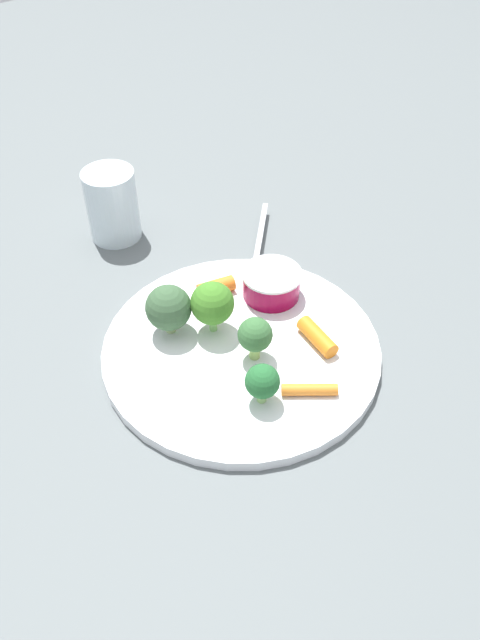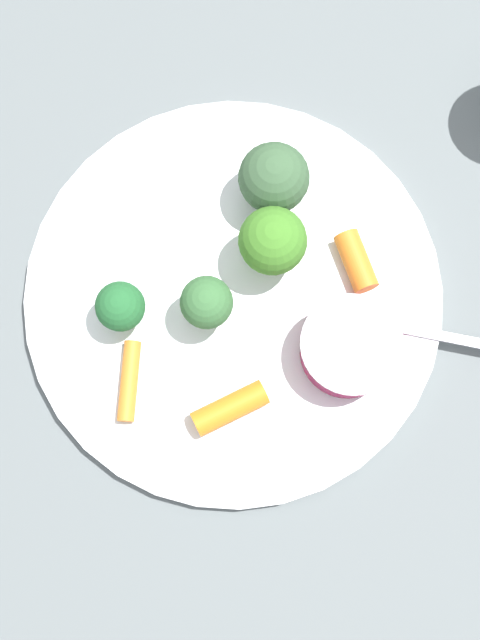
{
  "view_description": "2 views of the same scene",
  "coord_description": "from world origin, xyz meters",
  "px_view_note": "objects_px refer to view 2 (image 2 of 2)",
  "views": [
    {
      "loc": [
        0.35,
        -0.29,
        0.48
      ],
      "look_at": [
        -0.01,
        0.01,
        0.03
      ],
      "focal_mm": 35.6,
      "sensor_mm": 36.0,
      "label": 1
    },
    {
      "loc": [
        0.08,
        0.12,
        0.61
      ],
      "look_at": [
        0.01,
        0.02,
        0.02
      ],
      "focal_mm": 50.54,
      "sensor_mm": 36.0,
      "label": 2
    }
  ],
  "objects_px": {
    "broccoli_floret_0": "(274,178)",
    "broccoli_floret_2": "(204,299)",
    "sauce_cup": "(349,348)",
    "broccoli_floret_1": "(120,307)",
    "broccoli_floret_3": "(273,241)",
    "carrot_stick_2": "(356,261)",
    "carrot_stick_0": "(230,408)",
    "fork": "(471,342)",
    "carrot_stick_1": "(129,381)",
    "plate": "(233,298)"
  },
  "relations": [
    {
      "from": "broccoli_floret_3",
      "to": "fork",
      "type": "height_order",
      "value": "broccoli_floret_3"
    },
    {
      "from": "fork",
      "to": "broccoli_floret_1",
      "type": "bearing_deg",
      "value": -40.13
    },
    {
      "from": "sauce_cup",
      "to": "broccoli_floret_1",
      "type": "height_order",
      "value": "broccoli_floret_1"
    },
    {
      "from": "carrot_stick_2",
      "to": "fork",
      "type": "bearing_deg",
      "value": 109.2
    },
    {
      "from": "broccoli_floret_1",
      "to": "broccoli_floret_3",
      "type": "relative_size",
      "value": 0.73
    },
    {
      "from": "plate",
      "to": "carrot_stick_0",
      "type": "bearing_deg",
      "value": 52.94
    },
    {
      "from": "plate",
      "to": "fork",
      "type": "bearing_deg",
      "value": 132.99
    },
    {
      "from": "broccoli_floret_0",
      "to": "broccoli_floret_1",
      "type": "relative_size",
      "value": 1.3
    },
    {
      "from": "carrot_stick_2",
      "to": "fork",
      "type": "height_order",
      "value": "carrot_stick_2"
    },
    {
      "from": "broccoli_floret_1",
      "to": "carrot_stick_2",
      "type": "height_order",
      "value": "broccoli_floret_1"
    },
    {
      "from": "broccoli_floret_3",
      "to": "broccoli_floret_0",
      "type": "bearing_deg",
      "value": -127.14
    },
    {
      "from": "broccoli_floret_0",
      "to": "carrot_stick_2",
      "type": "relative_size",
      "value": 1.38
    },
    {
      "from": "broccoli_floret_3",
      "to": "carrot_stick_0",
      "type": "xyz_separation_m",
      "value": [
        0.08,
        0.07,
        -0.03
      ]
    },
    {
      "from": "carrot_stick_2",
      "to": "plate",
      "type": "bearing_deg",
      "value": -20.9
    },
    {
      "from": "sauce_cup",
      "to": "carrot_stick_0",
      "type": "distance_m",
      "value": 0.09
    },
    {
      "from": "broccoli_floret_1",
      "to": "fork",
      "type": "relative_size",
      "value": 0.31
    },
    {
      "from": "carrot_stick_0",
      "to": "carrot_stick_1",
      "type": "distance_m",
      "value": 0.07
    },
    {
      "from": "plate",
      "to": "broccoli_floret_2",
      "type": "xyz_separation_m",
      "value": [
        0.02,
        -0.0,
        0.04
      ]
    },
    {
      "from": "plate",
      "to": "carrot_stick_2",
      "type": "distance_m",
      "value": 0.09
    },
    {
      "from": "sauce_cup",
      "to": "broccoli_floret_2",
      "type": "height_order",
      "value": "broccoli_floret_2"
    },
    {
      "from": "broccoli_floret_2",
      "to": "carrot_stick_1",
      "type": "distance_m",
      "value": 0.07
    },
    {
      "from": "carrot_stick_1",
      "to": "fork",
      "type": "bearing_deg",
      "value": 151.25
    },
    {
      "from": "broccoli_floret_0",
      "to": "broccoli_floret_2",
      "type": "distance_m",
      "value": 0.09
    },
    {
      "from": "broccoli_floret_0",
      "to": "broccoli_floret_1",
      "type": "bearing_deg",
      "value": 5.13
    },
    {
      "from": "broccoli_floret_0",
      "to": "broccoli_floret_2",
      "type": "bearing_deg",
      "value": 25.33
    },
    {
      "from": "carrot_stick_0",
      "to": "broccoli_floret_2",
      "type": "bearing_deg",
      "value": -111.75
    },
    {
      "from": "plate",
      "to": "broccoli_floret_1",
      "type": "distance_m",
      "value": 0.08
    },
    {
      "from": "carrot_stick_0",
      "to": "carrot_stick_2",
      "type": "height_order",
      "value": "same"
    },
    {
      "from": "broccoli_floret_2",
      "to": "carrot_stick_2",
      "type": "xyz_separation_m",
      "value": [
        -0.1,
        0.03,
        -0.02
      ]
    },
    {
      "from": "broccoli_floret_1",
      "to": "broccoli_floret_3",
      "type": "bearing_deg",
      "value": 167.17
    },
    {
      "from": "plate",
      "to": "carrot_stick_2",
      "type": "relative_size",
      "value": 6.98
    },
    {
      "from": "broccoli_floret_3",
      "to": "carrot_stick_0",
      "type": "height_order",
      "value": "broccoli_floret_3"
    },
    {
      "from": "plate",
      "to": "carrot_stick_2",
      "type": "height_order",
      "value": "carrot_stick_2"
    },
    {
      "from": "plate",
      "to": "carrot_stick_1",
      "type": "xyz_separation_m",
      "value": [
        0.09,
        0.01,
        0.01
      ]
    },
    {
      "from": "carrot_stick_1",
      "to": "fork",
      "type": "height_order",
      "value": "carrot_stick_1"
    },
    {
      "from": "broccoli_floret_1",
      "to": "carrot_stick_0",
      "type": "height_order",
      "value": "broccoli_floret_1"
    },
    {
      "from": "carrot_stick_1",
      "to": "carrot_stick_2",
      "type": "bearing_deg",
      "value": 172.64
    },
    {
      "from": "broccoli_floret_1",
      "to": "carrot_stick_1",
      "type": "height_order",
      "value": "broccoli_floret_1"
    },
    {
      "from": "sauce_cup",
      "to": "plate",
      "type": "bearing_deg",
      "value": -62.73
    },
    {
      "from": "broccoli_floret_1",
      "to": "fork",
      "type": "bearing_deg",
      "value": 139.87
    },
    {
      "from": "carrot_stick_0",
      "to": "carrot_stick_1",
      "type": "height_order",
      "value": "carrot_stick_0"
    },
    {
      "from": "broccoli_floret_2",
      "to": "fork",
      "type": "xyz_separation_m",
      "value": [
        -0.13,
        0.12,
        -0.03
      ]
    },
    {
      "from": "broccoli_floret_0",
      "to": "carrot_stick_0",
      "type": "distance_m",
      "value": 0.15
    },
    {
      "from": "plate",
      "to": "sauce_cup",
      "type": "relative_size",
      "value": 4.32
    },
    {
      "from": "broccoli_floret_0",
      "to": "carrot_stick_0",
      "type": "relative_size",
      "value": 1.12
    },
    {
      "from": "plate",
      "to": "broccoli_floret_0",
      "type": "relative_size",
      "value": 5.05
    },
    {
      "from": "broccoli_floret_1",
      "to": "carrot_stick_1",
      "type": "relative_size",
      "value": 0.82
    },
    {
      "from": "broccoli_floret_2",
      "to": "carrot_stick_0",
      "type": "relative_size",
      "value": 0.97
    },
    {
      "from": "broccoli_floret_0",
      "to": "broccoli_floret_2",
      "type": "height_order",
      "value": "broccoli_floret_0"
    },
    {
      "from": "sauce_cup",
      "to": "carrot_stick_0",
      "type": "bearing_deg",
      "value": -9.17
    }
  ]
}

